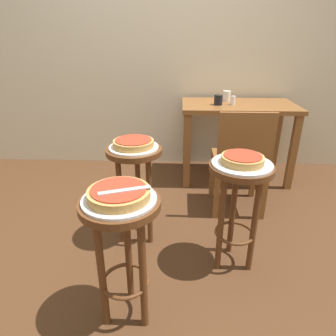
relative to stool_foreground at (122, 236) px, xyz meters
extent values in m
plane|color=#4C2D19|center=(0.06, 0.46, -0.49)|extent=(6.00, 6.00, 0.00)
cube|color=beige|center=(0.06, 2.11, 1.01)|extent=(6.00, 0.10, 3.00)
cylinder|color=#5B3319|center=(0.00, 0.00, 0.17)|extent=(0.36, 0.36, 0.03)
cylinder|color=#5B3319|center=(0.00, 0.11, -0.17)|extent=(0.04, 0.04, 0.64)
cylinder|color=#5B3319|center=(-0.10, -0.06, -0.17)|extent=(0.04, 0.04, 0.64)
cylinder|color=#5B3319|center=(0.10, -0.06, -0.17)|extent=(0.04, 0.04, 0.64)
torus|color=#5B3319|center=(0.00, 0.00, -0.27)|extent=(0.24, 0.24, 0.02)
cylinder|color=silver|center=(0.00, 0.00, 0.19)|extent=(0.32, 0.32, 0.01)
cylinder|color=tan|center=(0.00, 0.00, 0.22)|extent=(0.27, 0.27, 0.04)
cylinder|color=#B23823|center=(0.00, 0.00, 0.24)|extent=(0.24, 0.24, 0.01)
cylinder|color=#5B3319|center=(0.60, 0.41, 0.17)|extent=(0.36, 0.36, 0.03)
cylinder|color=#5B3319|center=(0.60, 0.52, -0.17)|extent=(0.04, 0.04, 0.64)
cylinder|color=#5B3319|center=(0.50, 0.36, -0.17)|extent=(0.04, 0.04, 0.64)
cylinder|color=#5B3319|center=(0.69, 0.36, -0.17)|extent=(0.04, 0.04, 0.64)
torus|color=#5B3319|center=(0.60, 0.41, -0.27)|extent=(0.24, 0.24, 0.02)
cylinder|color=silver|center=(0.60, 0.41, 0.19)|extent=(0.33, 0.33, 0.01)
cylinder|color=tan|center=(0.60, 0.41, 0.22)|extent=(0.23, 0.23, 0.04)
cylinder|color=#B23823|center=(0.60, 0.41, 0.24)|extent=(0.21, 0.21, 0.01)
cylinder|color=#5B3319|center=(-0.04, 0.65, 0.17)|extent=(0.36, 0.36, 0.03)
cylinder|color=#5B3319|center=(-0.04, 0.76, -0.17)|extent=(0.04, 0.04, 0.64)
cylinder|color=#5B3319|center=(-0.13, 0.60, -0.17)|extent=(0.04, 0.04, 0.64)
cylinder|color=#5B3319|center=(0.06, 0.60, -0.17)|extent=(0.04, 0.04, 0.64)
torus|color=#5B3319|center=(-0.04, 0.65, -0.27)|extent=(0.24, 0.24, 0.02)
cylinder|color=white|center=(-0.04, 0.65, 0.19)|extent=(0.31, 0.31, 0.01)
cylinder|color=tan|center=(-0.04, 0.65, 0.22)|extent=(0.26, 0.26, 0.04)
cylinder|color=#B23823|center=(-0.04, 0.65, 0.24)|extent=(0.22, 0.22, 0.01)
cube|color=brown|center=(0.80, 1.71, 0.24)|extent=(1.06, 0.60, 0.04)
cube|color=brown|center=(0.32, 1.45, -0.14)|extent=(0.06, 0.06, 0.71)
cube|color=brown|center=(1.28, 1.45, -0.14)|extent=(0.06, 0.06, 0.71)
cube|color=brown|center=(0.32, 1.96, -0.14)|extent=(0.06, 0.06, 0.71)
cube|color=brown|center=(1.28, 1.96, -0.14)|extent=(0.06, 0.06, 0.71)
cylinder|color=black|center=(0.60, 1.64, 0.30)|extent=(0.08, 0.08, 0.09)
cylinder|color=silver|center=(0.70, 1.83, 0.30)|extent=(0.08, 0.08, 0.10)
cylinder|color=white|center=(0.73, 1.65, 0.30)|extent=(0.04, 0.04, 0.08)
cube|color=brown|center=(0.73, 1.10, -0.06)|extent=(0.40, 0.40, 0.04)
cube|color=brown|center=(0.73, 0.92, 0.16)|extent=(0.40, 0.03, 0.40)
cube|color=brown|center=(0.91, 1.28, -0.29)|extent=(0.04, 0.04, 0.42)
cube|color=brown|center=(0.55, 1.28, -0.29)|extent=(0.04, 0.04, 0.42)
cube|color=brown|center=(0.91, 0.92, -0.29)|extent=(0.04, 0.04, 0.42)
cube|color=brown|center=(0.55, 0.92, -0.29)|extent=(0.04, 0.04, 0.42)
cube|color=silver|center=(0.03, -0.02, 0.24)|extent=(0.22, 0.10, 0.01)
camera|label=1|loc=(0.26, -1.09, 0.83)|focal=31.59mm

